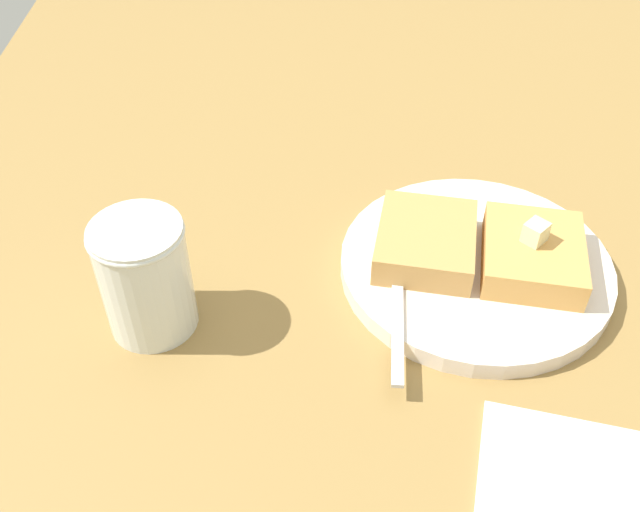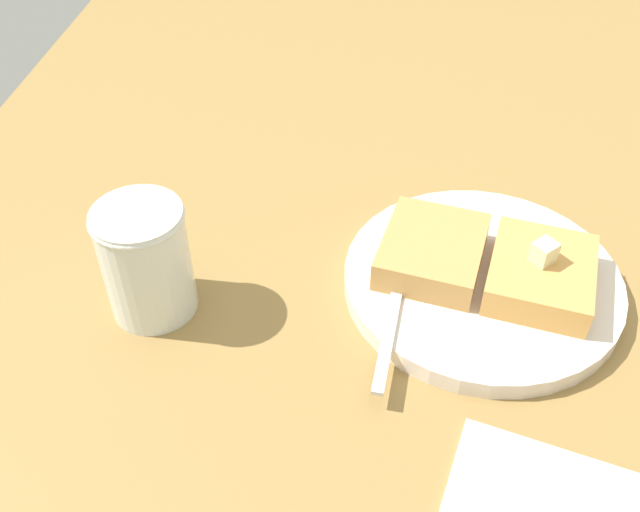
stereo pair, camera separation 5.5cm
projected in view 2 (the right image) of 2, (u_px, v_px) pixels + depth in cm
name	position (u px, v px, depth cm)	size (l,w,h in cm)	color
table_surface	(545.00, 220.00, 68.02)	(118.78, 118.78, 2.80)	olive
plate	(482.00, 280.00, 58.62)	(22.67, 22.67, 1.59)	silver
toast_slice_left	(541.00, 274.00, 56.27)	(7.94, 9.38, 2.64)	#D59A4E
toast_slice_middle	(432.00, 251.00, 58.30)	(7.94, 9.38, 2.64)	tan
butter_pat_primary	(544.00, 252.00, 54.94)	(1.75, 1.57, 1.75)	#F3E9AE
fork	(395.00, 302.00, 55.66)	(3.10, 16.06, 0.36)	silver
syrup_jar	(147.00, 265.00, 54.82)	(7.06, 7.06, 9.65)	#331205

